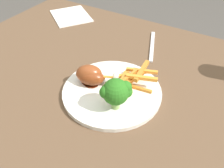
{
  "coord_description": "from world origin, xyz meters",
  "views": [
    {
      "loc": [
        -0.31,
        0.43,
        1.14
      ],
      "look_at": [
        -0.07,
        0.04,
        0.74
      ],
      "focal_mm": 37.77,
      "sensor_mm": 36.0,
      "label": 1
    }
  ],
  "objects_px": {
    "fork": "(152,46)",
    "chicken_drumstick_near": "(91,74)",
    "broccoli_floret_front": "(116,92)",
    "carrot_fries_pile": "(132,78)",
    "dinner_plate": "(112,91)",
    "chicken_drumstick_far": "(93,78)",
    "dining_table": "(98,102)"
  },
  "relations": [
    {
      "from": "dining_table",
      "to": "chicken_drumstick_near",
      "type": "relative_size",
      "value": 8.91
    },
    {
      "from": "chicken_drumstick_near",
      "to": "chicken_drumstick_far",
      "type": "distance_m",
      "value": 0.01
    },
    {
      "from": "fork",
      "to": "chicken_drumstick_near",
      "type": "bearing_deg",
      "value": -34.66
    },
    {
      "from": "dinner_plate",
      "to": "chicken_drumstick_far",
      "type": "height_order",
      "value": "chicken_drumstick_far"
    },
    {
      "from": "chicken_drumstick_far",
      "to": "fork",
      "type": "bearing_deg",
      "value": -101.32
    },
    {
      "from": "dining_table",
      "to": "dinner_plate",
      "type": "height_order",
      "value": "dinner_plate"
    },
    {
      "from": "chicken_drumstick_far",
      "to": "fork",
      "type": "xyz_separation_m",
      "value": [
        -0.06,
        -0.28,
        -0.03
      ]
    },
    {
      "from": "dining_table",
      "to": "broccoli_floret_front",
      "type": "height_order",
      "value": "broccoli_floret_front"
    },
    {
      "from": "dining_table",
      "to": "chicken_drumstick_far",
      "type": "height_order",
      "value": "chicken_drumstick_far"
    },
    {
      "from": "broccoli_floret_front",
      "to": "fork",
      "type": "relative_size",
      "value": 0.44
    },
    {
      "from": "chicken_drumstick_near",
      "to": "fork",
      "type": "relative_size",
      "value": 0.62
    },
    {
      "from": "dinner_plate",
      "to": "chicken_drumstick_near",
      "type": "distance_m",
      "value": 0.07
    },
    {
      "from": "dining_table",
      "to": "dinner_plate",
      "type": "bearing_deg",
      "value": 153.42
    },
    {
      "from": "broccoli_floret_front",
      "to": "fork",
      "type": "distance_m",
      "value": 0.33
    },
    {
      "from": "dining_table",
      "to": "broccoli_floret_front",
      "type": "bearing_deg",
      "value": 142.26
    },
    {
      "from": "carrot_fries_pile",
      "to": "dinner_plate",
      "type": "bearing_deg",
      "value": 54.88
    },
    {
      "from": "broccoli_floret_front",
      "to": "fork",
      "type": "xyz_separation_m",
      "value": [
        0.04,
        -0.32,
        -0.06
      ]
    },
    {
      "from": "broccoli_floret_front",
      "to": "carrot_fries_pile",
      "type": "xyz_separation_m",
      "value": [
        0.01,
        -0.1,
        -0.03
      ]
    },
    {
      "from": "broccoli_floret_front",
      "to": "chicken_drumstick_near",
      "type": "relative_size",
      "value": 0.71
    },
    {
      "from": "carrot_fries_pile",
      "to": "chicken_drumstick_far",
      "type": "bearing_deg",
      "value": 30.14
    },
    {
      "from": "fork",
      "to": "chicken_drumstick_far",
      "type": "bearing_deg",
      "value": -32.09
    },
    {
      "from": "dinner_plate",
      "to": "broccoli_floret_front",
      "type": "relative_size",
      "value": 3.17
    },
    {
      "from": "chicken_drumstick_near",
      "to": "fork",
      "type": "xyz_separation_m",
      "value": [
        -0.07,
        -0.27,
        -0.03
      ]
    },
    {
      "from": "broccoli_floret_front",
      "to": "carrot_fries_pile",
      "type": "distance_m",
      "value": 0.1
    },
    {
      "from": "dining_table",
      "to": "chicken_drumstick_far",
      "type": "distance_m",
      "value": 0.14
    },
    {
      "from": "broccoli_floret_front",
      "to": "carrot_fries_pile",
      "type": "bearing_deg",
      "value": -86.68
    },
    {
      "from": "chicken_drumstick_near",
      "to": "chicken_drumstick_far",
      "type": "bearing_deg",
      "value": 159.41
    },
    {
      "from": "carrot_fries_pile",
      "to": "chicken_drumstick_far",
      "type": "xyz_separation_m",
      "value": [
        0.09,
        0.05,
        0.0
      ]
    },
    {
      "from": "chicken_drumstick_far",
      "to": "dining_table",
      "type": "bearing_deg",
      "value": -68.56
    },
    {
      "from": "chicken_drumstick_far",
      "to": "broccoli_floret_front",
      "type": "bearing_deg",
      "value": 154.36
    },
    {
      "from": "dinner_plate",
      "to": "chicken_drumstick_near",
      "type": "relative_size",
      "value": 2.24
    },
    {
      "from": "broccoli_floret_front",
      "to": "chicken_drumstick_near",
      "type": "height_order",
      "value": "broccoli_floret_front"
    }
  ]
}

